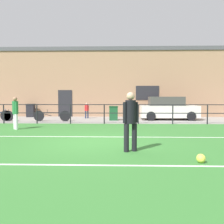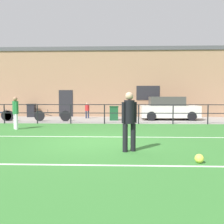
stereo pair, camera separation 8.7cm
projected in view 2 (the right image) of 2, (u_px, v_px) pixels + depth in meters
The scene contains 14 objects.
ground at pixel (93, 143), 8.96m from camera, with size 60.00×44.00×0.04m, color #387A33.
field_line_touchline at pixel (96, 137), 10.14m from camera, with size 36.00×0.11×0.00m, color white.
field_line_hash at pixel (78, 165), 5.99m from camera, with size 36.00×0.11×0.00m, color white.
pavement_strip at pixel (107, 120), 17.43m from camera, with size 48.00×5.00×0.02m, color gray.
perimeter_fence at pixel (104, 111), 14.89m from camera, with size 36.07×0.07×1.15m.
clubhouse_facade at pixel (110, 83), 20.95m from camera, with size 28.00×2.56×5.46m.
player_goalkeeper at pixel (129, 118), 7.40m from camera, with size 0.45×0.31×1.74m.
player_winger at pixel (15, 111), 12.42m from camera, with size 0.31×0.36×1.60m.
soccer_ball_match at pixel (199, 159), 6.17m from camera, with size 0.22×0.22×0.22m, color #E5E04C.
spectator_child at pixel (87, 109), 18.39m from camera, with size 0.30×0.20×1.14m.
parked_car_red at pixel (169, 109), 17.36m from camera, with size 3.86×1.83×1.57m.
bicycle_parked_3 at pixel (52, 116), 16.25m from camera, with size 2.36×0.04×0.77m.
trash_bin_0 at pixel (114, 113), 16.87m from camera, with size 0.58×0.50×0.95m.
trash_bin_1 at pixel (31, 110), 19.60m from camera, with size 0.61×0.51×1.01m.
Camera 2 is at (1.04, -8.84, 1.63)m, focal length 40.71 mm.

